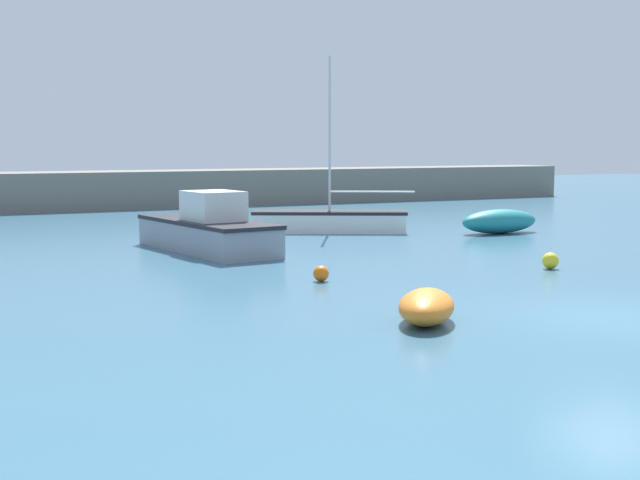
# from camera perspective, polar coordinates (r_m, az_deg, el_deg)

# --- Properties ---
(ground_plane) EXTENTS (120.00, 120.00, 0.20)m
(ground_plane) POSITION_cam_1_polar(r_m,az_deg,el_deg) (18.14, 18.32, -5.01)
(ground_plane) COLOR #38667F
(harbor_breakwater) EXTENTS (51.03, 3.42, 1.89)m
(harbor_breakwater) POSITION_cam_1_polar(r_m,az_deg,el_deg) (47.54, -10.75, 3.24)
(harbor_breakwater) COLOR slate
(harbor_breakwater) RESTS_ON ground_plane
(motorboat_grey_hull) EXTENTS (2.84, 6.35, 1.88)m
(motorboat_grey_hull) POSITION_cam_1_polar(r_m,az_deg,el_deg) (27.69, -7.17, 0.62)
(motorboat_grey_hull) COLOR gray
(motorboat_grey_hull) RESTS_ON ground_plane
(rowboat_white_midwater) EXTENTS (3.30, 1.31, 0.89)m
(rowboat_white_midwater) POSITION_cam_1_polar(r_m,az_deg,el_deg) (33.66, 11.41, 1.18)
(rowboat_white_midwater) COLOR teal
(rowboat_white_midwater) RESTS_ON ground_plane
(dinghy_near_pier) EXTENTS (2.08, 2.29, 0.63)m
(dinghy_near_pier) POSITION_cam_1_polar(r_m,az_deg,el_deg) (16.68, 6.83, -4.25)
(dinghy_near_pier) COLOR orange
(dinghy_near_pier) RESTS_ON ground_plane
(sailboat_tall_mast) EXTENTS (5.84, 4.08, 6.53)m
(sailboat_tall_mast) POSITION_cam_1_polar(r_m,az_deg,el_deg) (33.47, 0.62, 1.25)
(sailboat_tall_mast) COLOR white
(sailboat_tall_mast) RESTS_ON ground_plane
(mooring_buoy_yellow) EXTENTS (0.44, 0.44, 0.44)m
(mooring_buoy_yellow) POSITION_cam_1_polar(r_m,az_deg,el_deg) (24.45, 14.53, -1.29)
(mooring_buoy_yellow) COLOR yellow
(mooring_buoy_yellow) RESTS_ON ground_plane
(mooring_buoy_orange) EXTENTS (0.38, 0.38, 0.38)m
(mooring_buoy_orange) POSITION_cam_1_polar(r_m,az_deg,el_deg) (21.54, 0.07, -2.16)
(mooring_buoy_orange) COLOR orange
(mooring_buoy_orange) RESTS_ON ground_plane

